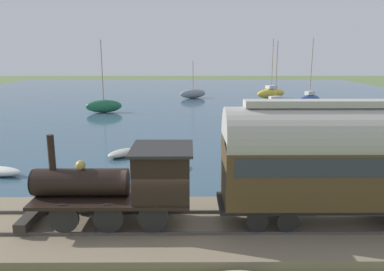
{
  "coord_description": "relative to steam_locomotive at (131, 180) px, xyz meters",
  "views": [
    {
      "loc": [
        -12.76,
        -1.2,
        6.61
      ],
      "look_at": [
        7.8,
        -1.34,
        2.08
      ],
      "focal_mm": 35.0,
      "sensor_mm": 36.0,
      "label": 1
    }
  ],
  "objects": [
    {
      "name": "ground_plane",
      "position": [
        -0.23,
        -0.95,
        -2.1
      ],
      "size": [
        200.0,
        200.0,
        0.0
      ],
      "primitive_type": "plane",
      "color": "#607542"
    },
    {
      "name": "sailboat_green",
      "position": [
        29.25,
        7.58,
        -1.33
      ],
      "size": [
        1.98,
        4.15,
        8.04
      ],
      "rotation": [
        0.0,
        0.0,
        0.23
      ],
      "color": "#236B42",
      "rests_on": "harbor_water"
    },
    {
      "name": "sailboat_blue",
      "position": [
        34.68,
        -17.52,
        -1.3
      ],
      "size": [
        3.07,
        3.92,
        8.45
      ],
      "rotation": [
        0.0,
        0.0,
        0.57
      ],
      "color": "#335199",
      "rests_on": "harbor_water"
    },
    {
      "name": "rowboat_off_pier",
      "position": [
        7.57,
        -6.6,
        -1.95
      ],
      "size": [
        1.08,
        2.45,
        0.3
      ],
      "rotation": [
        0.0,
        0.0,
        -0.07
      ],
      "color": "silver",
      "rests_on": "harbor_water"
    },
    {
      "name": "sailboat_yellow",
      "position": [
        42.77,
        -14.35,
        -1.28
      ],
      "size": [
        3.95,
        5.24,
        8.64
      ],
      "rotation": [
        0.0,
        0.0,
        0.53
      ],
      "color": "gold",
      "rests_on": "harbor_water"
    },
    {
      "name": "rail_embankment",
      "position": [
        -0.0,
        -0.95,
        -1.92
      ],
      "size": [
        5.34,
        56.0,
        0.49
      ],
      "color": "#84755B",
      "rests_on": "ground"
    },
    {
      "name": "harbor_water",
      "position": [
        42.97,
        -0.95,
        -2.1
      ],
      "size": [
        80.0,
        80.0,
        0.01
      ],
      "color": "#38566B",
      "rests_on": "ground"
    },
    {
      "name": "rowboat_mid_harbor",
      "position": [
        7.34,
        -0.9,
        -1.86
      ],
      "size": [
        2.93,
        2.52,
        0.48
      ],
      "rotation": [
        0.0,
        0.0,
        0.94
      ],
      "color": "beige",
      "rests_on": "harbor_water"
    },
    {
      "name": "sailboat_teal",
      "position": [
        29.69,
        -11.99,
        -1.34
      ],
      "size": [
        2.32,
        4.64,
        7.97
      ],
      "rotation": [
        0.0,
        0.0,
        0.29
      ],
      "color": "#1E707A",
      "rests_on": "harbor_water"
    },
    {
      "name": "steam_locomotive",
      "position": [
        0.0,
        0.0,
        0.0
      ],
      "size": [
        2.44,
        6.22,
        3.29
      ],
      "color": "black",
      "rests_on": "rail_embankment"
    },
    {
      "name": "rowboat_far_out",
      "position": [
        10.65,
        2.23,
        -1.86
      ],
      "size": [
        2.46,
        2.28,
        0.47
      ],
      "rotation": [
        0.0,
        0.0,
        0.9
      ],
      "color": "#B7B2A3",
      "rests_on": "harbor_water"
    },
    {
      "name": "sailboat_gray",
      "position": [
        42.98,
        -2.68,
        -1.39
      ],
      "size": [
        3.1,
        4.35,
        5.54
      ],
      "rotation": [
        0.0,
        0.0,
        0.48
      ],
      "color": "gray",
      "rests_on": "harbor_water"
    },
    {
      "name": "passenger_coach",
      "position": [
        0.0,
        -7.52,
        0.88
      ],
      "size": [
        2.26,
        8.61,
        4.52
      ],
      "color": "black",
      "rests_on": "rail_embankment"
    }
  ]
}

